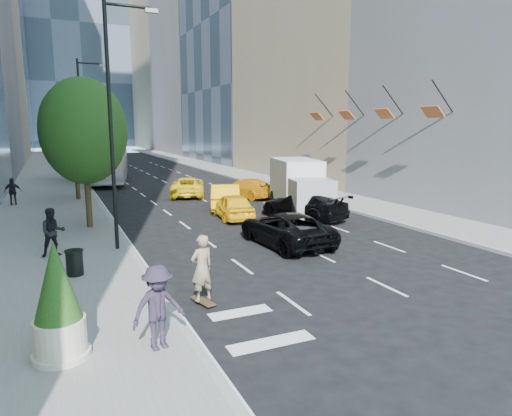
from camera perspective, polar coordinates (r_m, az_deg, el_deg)
name	(u,v)px	position (r m, az deg, el deg)	size (l,w,h in m)	color
ground	(300,259)	(18.40, 5.47, -6.31)	(160.00, 160.00, 0.00)	black
sidewalk_left	(50,184)	(45.60, -24.32, 2.79)	(6.00, 120.00, 0.15)	slate
sidewalk_right	(243,175)	(49.32, -1.66, 4.17)	(4.00, 120.00, 0.15)	slate
tower_right_far	(181,44)	(119.08, -9.41, 19.58)	(20.00, 24.00, 50.00)	gray
lamp_near	(115,111)	(19.48, -17.26, 11.51)	(2.13, 0.22, 10.00)	black
lamp_far	(83,118)	(37.40, -20.77, 10.44)	(2.13, 0.22, 10.00)	black
tree_near	(84,131)	(24.36, -20.72, 8.96)	(4.20, 4.20, 7.46)	#302512
tree_mid	(73,125)	(34.35, -21.86, 9.62)	(4.50, 4.50, 7.99)	#302512
tree_far	(67,133)	(47.34, -22.54, 8.68)	(3.90, 3.90, 6.92)	#302512
traffic_signal	(72,135)	(55.37, -21.96, 8.42)	(2.48, 0.53, 5.20)	black
facade_flags	(366,112)	(31.92, 13.60, 11.63)	(1.85, 13.30, 2.05)	black
skateboarder	(202,272)	(13.55, -6.75, -8.00)	(0.72, 0.48, 1.99)	#827351
black_sedan_lincoln	(285,228)	(20.29, 3.71, -2.57)	(2.46, 5.33, 1.48)	black
black_sedan_mercedes	(304,205)	(26.15, 5.98, 0.39)	(2.22, 5.46, 1.58)	black
taxi_a	(233,206)	(26.03, -2.92, 0.24)	(1.72, 4.28, 1.46)	yellow
taxi_b	(225,196)	(29.15, -3.87, 1.46)	(1.72, 4.92, 1.62)	#FFB60D
taxi_c	(188,187)	(34.87, -8.55, 2.65)	(2.39, 5.19, 1.44)	yellow
taxi_d	(246,188)	(33.73, -1.32, 2.49)	(1.98, 4.88, 1.41)	orange
city_bus	(109,163)	(45.90, -17.93, 5.43)	(3.05, 13.05, 3.64)	white
box_truck	(300,186)	(28.18, 5.49, 2.79)	(3.89, 7.02, 3.18)	silver
pedestrian_a	(53,232)	(19.62, -24.06, -2.77)	(0.94, 0.73, 1.92)	black
pedestrian_b	(13,191)	(33.65, -28.11, 1.84)	(1.04, 0.43, 1.77)	black
pedestrian_c	(158,307)	(10.85, -12.13, -12.05)	(1.28, 0.74, 1.98)	#282030
trash_can	(75,263)	(16.96, -21.74, -6.42)	(0.56, 0.56, 0.85)	black
planter_shrub	(58,303)	(11.01, -23.54, -10.78)	(1.12, 1.12, 2.68)	beige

